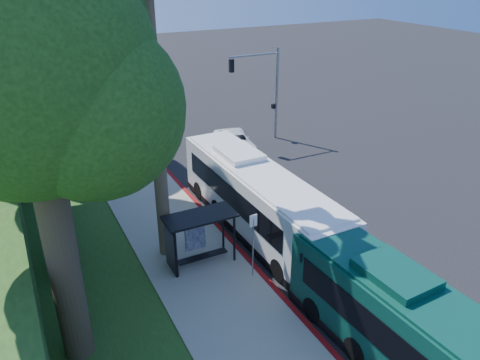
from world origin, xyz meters
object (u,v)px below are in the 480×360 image
white_bus (257,198)px  pickup (235,142)px  bus_shelter (194,230)px  teal_bus (434,349)px

white_bus → pickup: white_bus is taller
white_bus → pickup: bearing=68.7°
bus_shelter → teal_bus: (4.02, -9.97, -0.05)m
white_bus → teal_bus: size_ratio=1.04×
teal_bus → pickup: size_ratio=2.40×
bus_shelter → teal_bus: 10.75m
bus_shelter → white_bus: size_ratio=0.25×
bus_shelter → pickup: bearing=56.0°
bus_shelter → white_bus: white_bus is taller
white_bus → teal_bus: white_bus is taller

